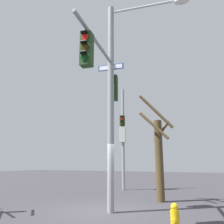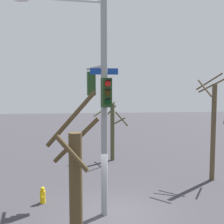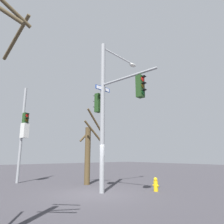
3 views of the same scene
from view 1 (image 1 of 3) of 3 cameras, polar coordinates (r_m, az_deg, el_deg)
The scene contains 5 objects.
ground_plane at distance 9.47m, azimuth -2.63°, elevation -23.27°, with size 80.00×80.00×0.00m, color #3A383D.
main_signal_pole_assembly at distance 9.18m, azimuth 0.09°, elevation 7.23°, with size 4.23×3.83×8.53m.
secondary_pole_assembly at distance 16.29m, azimuth 2.65°, elevation -5.33°, with size 0.74×0.54×7.07m.
fire_hydrant at distance 7.00m, azimuth 15.23°, elevation -23.89°, with size 0.38×0.24×0.73m.
bare_tree_behind_pole at distance 11.64m, azimuth 11.44°, elevation -10.14°, with size 1.51×1.66×5.04m.
Camera 1 is at (-8.21, -4.37, 1.79)m, focal length 37.15 mm.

